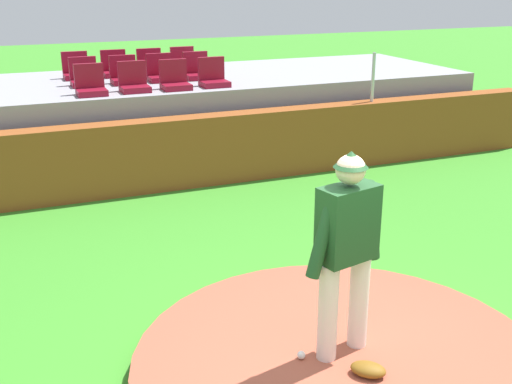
# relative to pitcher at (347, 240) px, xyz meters

# --- Properties ---
(ground_plane) EXTENTS (60.00, 60.00, 0.00)m
(ground_plane) POSITION_rel_pitcher_xyz_m (-0.04, -0.08, -1.27)
(ground_plane) COLOR #3A8D27
(pitchers_mound) EXTENTS (3.70, 3.70, 0.20)m
(pitchers_mound) POSITION_rel_pitcher_xyz_m (-0.04, -0.08, -1.17)
(pitchers_mound) COLOR #A44F39
(pitchers_mound) RESTS_ON ground_plane
(pitcher) EXTENTS (0.82, 0.38, 1.85)m
(pitcher) POSITION_rel_pitcher_xyz_m (0.00, 0.00, 0.00)
(pitcher) COLOR silver
(pitcher) RESTS_ON pitchers_mound
(baseball) EXTENTS (0.07, 0.07, 0.07)m
(baseball) POSITION_rel_pitcher_xyz_m (-0.39, 0.02, -1.04)
(baseball) COLOR white
(baseball) RESTS_ON pitchers_mound
(fielding_glove) EXTENTS (0.36, 0.35, 0.11)m
(fielding_glove) POSITION_rel_pitcher_xyz_m (0.02, -0.41, -1.02)
(fielding_glove) COLOR brown
(fielding_glove) RESTS_ON pitchers_mound
(brick_barrier) EXTENTS (14.45, 0.40, 1.17)m
(brick_barrier) POSITION_rel_pitcher_xyz_m (-0.04, 5.58, -0.69)
(brick_barrier) COLOR brown
(brick_barrier) RESTS_ON ground_plane
(fence_post_right) EXTENTS (0.06, 0.06, 0.89)m
(fence_post_right) POSITION_rel_pitcher_xyz_m (3.76, 5.58, 0.34)
(fence_post_right) COLOR silver
(fence_post_right) RESTS_ON brick_barrier
(bleacher_platform) EXTENTS (12.93, 3.52, 1.48)m
(bleacher_platform) POSITION_rel_pitcher_xyz_m (-0.04, 7.75, -0.53)
(bleacher_platform) COLOR #909199
(bleacher_platform) RESTS_ON ground_plane
(stadium_chair_0) EXTENTS (0.48, 0.44, 0.50)m
(stadium_chair_0) POSITION_rel_pitcher_xyz_m (-1.12, 6.49, 0.37)
(stadium_chair_0) COLOR maroon
(stadium_chair_0) RESTS_ON bleacher_platform
(stadium_chair_1) EXTENTS (0.48, 0.44, 0.50)m
(stadium_chair_1) POSITION_rel_pitcher_xyz_m (-0.39, 6.54, 0.37)
(stadium_chair_1) COLOR maroon
(stadium_chair_1) RESTS_ON bleacher_platform
(stadium_chair_2) EXTENTS (0.48, 0.44, 0.50)m
(stadium_chair_2) POSITION_rel_pitcher_xyz_m (0.32, 6.49, 0.37)
(stadium_chair_2) COLOR maroon
(stadium_chair_2) RESTS_ON bleacher_platform
(stadium_chair_3) EXTENTS (0.48, 0.44, 0.50)m
(stadium_chair_3) POSITION_rel_pitcher_xyz_m (1.03, 6.53, 0.37)
(stadium_chair_3) COLOR maroon
(stadium_chair_3) RESTS_ON bleacher_platform
(stadium_chair_4) EXTENTS (0.48, 0.44, 0.50)m
(stadium_chair_4) POSITION_rel_pitcher_xyz_m (-1.09, 7.45, 0.37)
(stadium_chair_4) COLOR maroon
(stadium_chair_4) RESTS_ON bleacher_platform
(stadium_chair_5) EXTENTS (0.48, 0.44, 0.50)m
(stadium_chair_5) POSITION_rel_pitcher_xyz_m (-0.38, 7.41, 0.37)
(stadium_chair_5) COLOR maroon
(stadium_chair_5) RESTS_ON bleacher_platform
(stadium_chair_6) EXTENTS (0.48, 0.44, 0.50)m
(stadium_chair_6) POSITION_rel_pitcher_xyz_m (0.31, 7.43, 0.37)
(stadium_chair_6) COLOR maroon
(stadium_chair_6) RESTS_ON bleacher_platform
(stadium_chair_7) EXTENTS (0.48, 0.44, 0.50)m
(stadium_chair_7) POSITION_rel_pitcher_xyz_m (1.01, 7.43, 0.37)
(stadium_chair_7) COLOR maroon
(stadium_chair_7) RESTS_ON bleacher_platform
(stadium_chair_8) EXTENTS (0.48, 0.44, 0.50)m
(stadium_chair_8) POSITION_rel_pitcher_xyz_m (-1.12, 8.33, 0.37)
(stadium_chair_8) COLOR maroon
(stadium_chair_8) RESTS_ON bleacher_platform
(stadium_chair_9) EXTENTS (0.48, 0.44, 0.50)m
(stadium_chair_9) POSITION_rel_pitcher_xyz_m (-0.38, 8.34, 0.37)
(stadium_chair_9) COLOR maroon
(stadium_chair_9) RESTS_ON bleacher_platform
(stadium_chair_10) EXTENTS (0.48, 0.44, 0.50)m
(stadium_chair_10) POSITION_rel_pitcher_xyz_m (0.32, 8.30, 0.37)
(stadium_chair_10) COLOR maroon
(stadium_chair_10) RESTS_ON bleacher_platform
(stadium_chair_11) EXTENTS (0.48, 0.44, 0.50)m
(stadium_chair_11) POSITION_rel_pitcher_xyz_m (1.02, 8.34, 0.37)
(stadium_chair_11) COLOR maroon
(stadium_chair_11) RESTS_ON bleacher_platform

